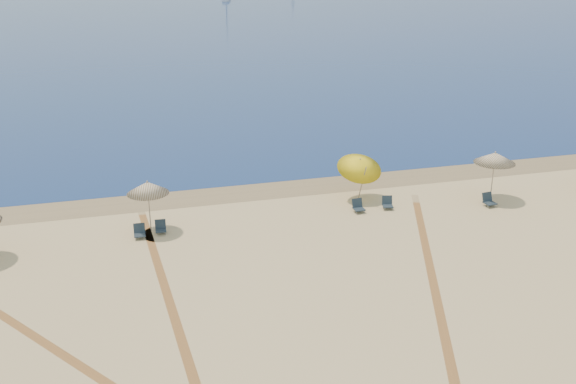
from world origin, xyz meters
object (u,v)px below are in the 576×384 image
(umbrella_2, at_px, (148,188))
(chair_5, at_px, (358,206))
(chair_7, at_px, (489,200))
(chair_3, at_px, (140,232))
(umbrella_4, at_px, (495,158))
(chair_4, at_px, (161,227))
(umbrella_3, at_px, (360,165))
(chair_6, at_px, (387,203))

(umbrella_2, distance_m, chair_5, 10.36)
(chair_7, bearing_deg, chair_3, 171.96)
(umbrella_4, distance_m, chair_5, 7.61)
(chair_7, bearing_deg, chair_5, 165.78)
(chair_7, bearing_deg, chair_4, 170.90)
(umbrella_2, height_order, chair_3, umbrella_2)
(umbrella_3, relative_size, chair_5, 4.12)
(umbrella_4, distance_m, chair_4, 17.23)
(umbrella_4, bearing_deg, chair_4, 179.48)
(umbrella_3, distance_m, chair_6, 2.46)
(umbrella_2, height_order, umbrella_3, umbrella_3)
(umbrella_4, relative_size, chair_4, 4.27)
(chair_5, distance_m, chair_7, 6.79)
(umbrella_4, bearing_deg, umbrella_3, 165.09)
(umbrella_2, xyz_separation_m, umbrella_4, (17.54, -0.53, 0.12))
(chair_4, relative_size, chair_5, 0.95)
(umbrella_4, bearing_deg, umbrella_2, 178.25)
(umbrella_4, height_order, chair_6, umbrella_4)
(umbrella_3, height_order, chair_6, umbrella_3)
(chair_3, bearing_deg, chair_7, -0.87)
(chair_6, height_order, chair_7, chair_7)
(umbrella_3, height_order, chair_5, umbrella_3)
(chair_3, height_order, chair_4, chair_3)
(umbrella_2, xyz_separation_m, umbrella_3, (10.85, 1.25, -0.24))
(umbrella_4, xyz_separation_m, chair_6, (-5.76, 0.19, -1.98))
(chair_6, bearing_deg, chair_5, -165.19)
(chair_5, relative_size, chair_7, 0.92)
(chair_4, bearing_deg, chair_5, 3.37)
(umbrella_3, bearing_deg, chair_3, -170.58)
(umbrella_2, bearing_deg, chair_6, -1.67)
(umbrella_3, distance_m, chair_3, 11.66)
(umbrella_4, relative_size, chair_5, 4.07)
(umbrella_2, distance_m, umbrella_3, 10.92)
(chair_4, bearing_deg, umbrella_2, 141.63)
(umbrella_4, height_order, chair_4, umbrella_4)
(chair_5, bearing_deg, umbrella_3, 65.61)
(umbrella_2, bearing_deg, umbrella_3, 6.56)
(umbrella_2, xyz_separation_m, chair_5, (10.19, -0.36, -1.85))
(chair_4, distance_m, chair_5, 9.76)
(chair_5, bearing_deg, chair_4, 177.88)
(chair_3, height_order, chair_5, chair_5)
(chair_3, bearing_deg, chair_6, 2.93)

